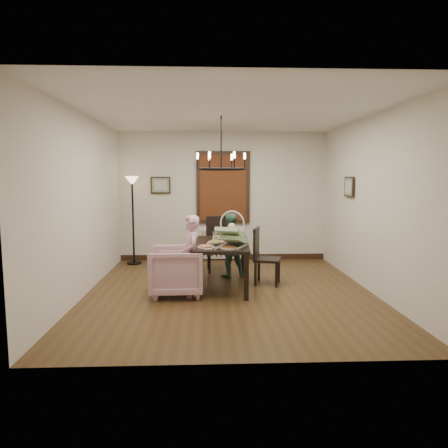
{
  "coord_description": "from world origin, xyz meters",
  "views": [
    {
      "loc": [
        -0.35,
        -6.21,
        1.82
      ],
      "look_at": [
        -0.07,
        0.34,
        1.05
      ],
      "focal_mm": 32.0,
      "sensor_mm": 36.0,
      "label": 1
    }
  ],
  "objects": [
    {
      "name": "baby_bouncer",
      "position": [
        0.04,
        -0.13,
        0.94
      ],
      "size": [
        0.64,
        0.72,
        0.39
      ],
      "primitive_type": null,
      "rotation": [
        0.0,
        0.0,
        -0.43
      ],
      "color": "#A2CE8E",
      "rests_on": "dining_table"
    },
    {
      "name": "salad_bowl",
      "position": [
        -0.22,
        0.06,
        0.78
      ],
      "size": [
        0.28,
        0.28,
        0.07
      ],
      "primitive_type": "imported",
      "color": "white",
      "rests_on": "dining_table"
    },
    {
      "name": "chair_right",
      "position": [
        0.67,
        0.42,
        0.49
      ],
      "size": [
        0.53,
        0.53,
        0.97
      ],
      "primitive_type": null,
      "rotation": [
        0.0,
        0.0,
        1.28
      ],
      "color": "black",
      "rests_on": "room_shell"
    },
    {
      "name": "chair_far",
      "position": [
        -0.13,
        1.43,
        0.54
      ],
      "size": [
        0.5,
        0.5,
        1.07
      ],
      "primitive_type": null,
      "rotation": [
        0.0,
        0.0,
        0.06
      ],
      "color": "black",
      "rests_on": "room_shell"
    },
    {
      "name": "chandelier",
      "position": [
        -0.12,
        0.29,
        1.95
      ],
      "size": [
        0.8,
        0.8,
        0.04
      ],
      "primitive_type": "torus",
      "color": "black",
      "rests_on": "room_shell"
    },
    {
      "name": "drinking_glass",
      "position": [
        0.01,
        0.4,
        0.82
      ],
      "size": [
        0.07,
        0.07,
        0.15
      ],
      "primitive_type": "cylinder",
      "color": "silver",
      "rests_on": "dining_table"
    },
    {
      "name": "window_blinds",
      "position": [
        0.0,
        2.46,
        1.6
      ],
      "size": [
        1.0,
        0.03,
        1.4
      ],
      "primitive_type": "cube",
      "color": "maroon",
      "rests_on": "room_shell"
    },
    {
      "name": "elderly_woman",
      "position": [
        -0.6,
        -0.21,
        0.52
      ],
      "size": [
        0.32,
        0.42,
        1.03
      ],
      "primitive_type": "imported",
      "rotation": [
        0.0,
        0.0,
        -1.37
      ],
      "color": "#E4A1B6",
      "rests_on": "room_shell"
    },
    {
      "name": "picture_right",
      "position": [
        2.21,
        0.9,
        1.65
      ],
      "size": [
        0.03,
        0.42,
        0.36
      ],
      "primitive_type": "cube",
      "rotation": [
        0.0,
        0.0,
        1.57
      ],
      "color": "black",
      "rests_on": "room_shell"
    },
    {
      "name": "radiator",
      "position": [
        0.0,
        2.48,
        0.35
      ],
      "size": [
        0.92,
        0.12,
        0.62
      ],
      "primitive_type": null,
      "color": "silver",
      "rests_on": "room_shell"
    },
    {
      "name": "floor_lamp",
      "position": [
        -1.9,
        2.15,
        0.9
      ],
      "size": [
        0.3,
        0.3,
        1.8
      ],
      "primitive_type": null,
      "color": "black",
      "rests_on": "room_shell"
    },
    {
      "name": "room_shell",
      "position": [
        0.0,
        0.37,
        1.4
      ],
      "size": [
        4.51,
        5.0,
        2.81
      ],
      "color": "#4C361A",
      "rests_on": "ground"
    },
    {
      "name": "dining_table",
      "position": [
        -0.12,
        0.29,
        0.66
      ],
      "size": [
        0.98,
        1.64,
        0.74
      ],
      "rotation": [
        0.0,
        0.0,
        -0.06
      ],
      "color": "black",
      "rests_on": "room_shell"
    },
    {
      "name": "seated_man",
      "position": [
        0.06,
        0.98,
        0.49
      ],
      "size": [
        0.53,
        0.45,
        0.97
      ],
      "primitive_type": "imported",
      "rotation": [
        0.0,
        0.0,
        3.32
      ],
      "color": "#437257",
      "rests_on": "room_shell"
    },
    {
      "name": "armchair",
      "position": [
        -0.84,
        -0.12,
        0.37
      ],
      "size": [
        0.84,
        0.82,
        0.75
      ],
      "primitive_type": "imported",
      "rotation": [
        0.0,
        0.0,
        -1.55
      ],
      "color": "#DCA8B8",
      "rests_on": "room_shell"
    },
    {
      "name": "pizza_platter",
      "position": [
        -0.2,
        0.16,
        0.76
      ],
      "size": [
        0.33,
        0.33,
        0.04
      ],
      "primitive_type": "cylinder",
      "color": "tan",
      "rests_on": "dining_table"
    },
    {
      "name": "picture_back",
      "position": [
        -1.35,
        2.47,
        1.65
      ],
      "size": [
        0.42,
        0.03,
        0.36
      ],
      "primitive_type": "cube",
      "color": "black",
      "rests_on": "room_shell"
    }
  ]
}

